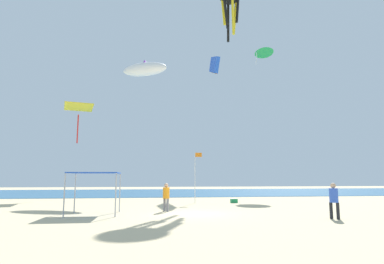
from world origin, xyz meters
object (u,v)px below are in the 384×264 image
at_px(person_near_tent, 166,195).
at_px(banner_flag, 196,173).
at_px(kite_inflatable_white, 145,69).
at_px(cooler_box, 234,201).
at_px(kite_diamond_yellow, 79,109).
at_px(canopy_tent, 95,175).
at_px(kite_parafoil_blue, 214,65).
at_px(kite_delta_green, 264,52).
at_px(person_leftmost, 334,198).

xyz_separation_m(person_near_tent, banner_flag, (2.76, 6.20, 1.44)).
bearing_deg(kite_inflatable_white, cooler_box, 163.23).
height_order(cooler_box, kite_diamond_yellow, kite_diamond_yellow).
relative_size(canopy_tent, cooler_box, 4.81).
height_order(banner_flag, kite_parafoil_blue, kite_parafoil_blue).
xyz_separation_m(canopy_tent, banner_flag, (6.95, 7.37, 0.22)).
distance_m(person_near_tent, cooler_box, 8.73).
distance_m(banner_flag, cooler_box, 3.97).
distance_m(banner_flag, kite_diamond_yellow, 15.73).
xyz_separation_m(kite_delta_green, kite_diamond_yellow, (-23.23, -6.60, -10.24)).
height_order(person_leftmost, cooler_box, person_leftmost).
relative_size(kite_delta_green, kite_diamond_yellow, 0.68).
xyz_separation_m(canopy_tent, kite_diamond_yellow, (-4.45, 15.73, 7.10)).
distance_m(canopy_tent, banner_flag, 10.14).
distance_m(canopy_tent, cooler_box, 12.80).
bearing_deg(kite_parafoil_blue, cooler_box, 0.22).
distance_m(person_leftmost, kite_inflatable_white, 24.03).
relative_size(canopy_tent, kite_inflatable_white, 0.53).
distance_m(canopy_tent, kite_diamond_yellow, 17.82).
bearing_deg(banner_flag, kite_parafoil_blue, 71.23).
bearing_deg(kite_delta_green, banner_flag, -130.62).
xyz_separation_m(person_leftmost, cooler_box, (-2.34, 11.11, -0.89)).
height_order(canopy_tent, cooler_box, canopy_tent).
distance_m(person_near_tent, kite_inflatable_white, 18.18).
bearing_deg(kite_diamond_yellow, kite_delta_green, -178.54).
relative_size(person_leftmost, kite_parafoil_blue, 0.27).
bearing_deg(kite_inflatable_white, banner_flag, 147.71).
relative_size(cooler_box, kite_parafoil_blue, 0.08).
height_order(banner_flag, cooler_box, banner_flag).
bearing_deg(person_leftmost, cooler_box, -36.60).
bearing_deg(banner_flag, person_near_tent, -114.00).
height_order(banner_flag, kite_inflatable_white, kite_inflatable_white).
height_order(kite_parafoil_blue, kite_inflatable_white, kite_parafoil_blue).
bearing_deg(kite_inflatable_white, person_leftmost, 143.84).
relative_size(cooler_box, kite_diamond_yellow, 0.14).
height_order(person_leftmost, banner_flag, banner_flag).
relative_size(person_leftmost, kite_delta_green, 0.66).
height_order(canopy_tent, banner_flag, banner_flag).
distance_m(kite_delta_green, kite_parafoil_blue, 8.71).
relative_size(cooler_box, kite_delta_green, 0.21).
xyz_separation_m(banner_flag, kite_diamond_yellow, (-11.41, 8.35, 6.89)).
xyz_separation_m(person_leftmost, kite_delta_green, (6.24, 25.98, 18.52)).
relative_size(person_leftmost, cooler_box, 3.19).
relative_size(kite_delta_green, kite_parafoil_blue, 0.41).
relative_size(kite_delta_green, kite_inflatable_white, 0.53).
xyz_separation_m(canopy_tent, kite_parafoil_blue, (11.15, 19.70, 14.08)).
bearing_deg(canopy_tent, person_near_tent, 15.66).
distance_m(banner_flag, kite_delta_green, 25.63).
xyz_separation_m(person_near_tent, kite_inflatable_white, (-1.74, 13.06, 12.53)).
distance_m(kite_parafoil_blue, kite_diamond_yellow, 17.54).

